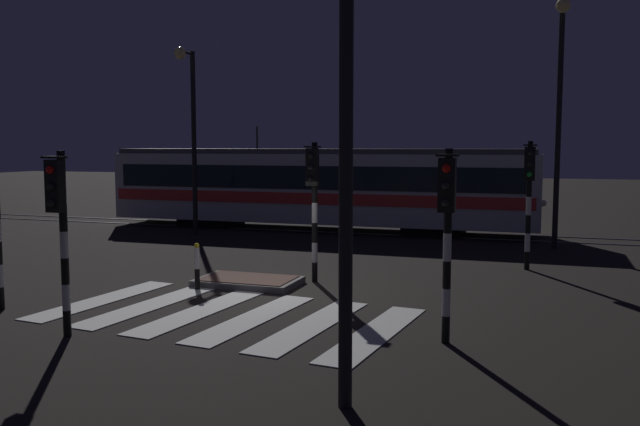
# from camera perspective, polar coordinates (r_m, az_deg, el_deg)

# --- Properties ---
(ground_plane) EXTENTS (120.00, 120.00, 0.00)m
(ground_plane) POSITION_cam_1_polar(r_m,az_deg,el_deg) (15.67, -4.19, -6.67)
(ground_plane) COLOR black
(rail_near) EXTENTS (80.00, 0.12, 0.03)m
(rail_near) POSITION_cam_1_polar(r_m,az_deg,el_deg) (25.63, 5.03, -1.81)
(rail_near) COLOR #59595E
(rail_near) RESTS_ON ground
(rail_far) EXTENTS (80.00, 0.12, 0.03)m
(rail_far) POSITION_cam_1_polar(r_m,az_deg,el_deg) (27.01, 5.74, -1.44)
(rail_far) COLOR #59595E
(rail_far) RESTS_ON ground
(crosswalk_zebra) EXTENTS (7.40, 4.78, 0.02)m
(crosswalk_zebra) POSITION_cam_1_polar(r_m,az_deg,el_deg) (13.64, -7.97, -8.54)
(crosswalk_zebra) COLOR silver
(crosswalk_zebra) RESTS_ON ground
(traffic_island) EXTENTS (2.43, 1.47, 0.18)m
(traffic_island) POSITION_cam_1_polar(r_m,az_deg,el_deg) (16.44, -6.11, -5.79)
(traffic_island) COLOR slate
(traffic_island) RESTS_ON ground
(traffic_light_median_centre) EXTENTS (0.36, 0.42, 3.44)m
(traffic_light_median_centre) POSITION_cam_1_polar(r_m,az_deg,el_deg) (16.36, -0.56, 1.91)
(traffic_light_median_centre) COLOR black
(traffic_light_median_centre) RESTS_ON ground
(traffic_light_corner_near_right) EXTENTS (0.36, 0.42, 3.31)m
(traffic_light_corner_near_right) POSITION_cam_1_polar(r_m,az_deg,el_deg) (11.38, 10.71, -0.29)
(traffic_light_corner_near_right) COLOR black
(traffic_light_corner_near_right) RESTS_ON ground
(traffic_light_kerb_mid_left) EXTENTS (0.36, 0.42, 3.27)m
(traffic_light_kerb_mid_left) POSITION_cam_1_polar(r_m,az_deg,el_deg) (12.43, -21.20, -0.19)
(traffic_light_kerb_mid_left) COLOR black
(traffic_light_kerb_mid_left) RESTS_ON ground
(traffic_light_corner_far_right) EXTENTS (0.36, 0.42, 3.49)m
(traffic_light_corner_far_right) POSITION_cam_1_polar(r_m,az_deg,el_deg) (18.88, 17.30, 2.24)
(traffic_light_corner_far_right) COLOR black
(traffic_light_corner_far_right) RESTS_ON ground
(street_lamp_trackside_left) EXTENTS (0.44, 1.21, 6.89)m
(street_lamp_trackside_left) POSITION_cam_1_polar(r_m,az_deg,el_deg) (25.60, -10.94, 7.92)
(street_lamp_trackside_left) COLOR black
(street_lamp_trackside_left) RESTS_ON ground
(street_lamp_trackside_right) EXTENTS (0.44, 1.21, 7.85)m
(street_lamp_trackside_right) POSITION_cam_1_polar(r_m,az_deg,el_deg) (23.05, 19.64, 9.26)
(street_lamp_trackside_right) COLOR black
(street_lamp_trackside_right) RESTS_ON ground
(street_lamp_near_kerb) EXTENTS (0.44, 1.21, 7.36)m
(street_lamp_near_kerb) POSITION_cam_1_polar(r_m,az_deg,el_deg) (8.26, 1.76, 14.76)
(street_lamp_near_kerb) COLOR black
(street_lamp_near_kerb) RESTS_ON ground
(tram) EXTENTS (17.34, 2.58, 4.15)m
(tram) POSITION_cam_1_polar(r_m,az_deg,el_deg) (26.91, -0.30, 2.28)
(tram) COLOR silver
(tram) RESTS_ON ground
(bollard_island_edge) EXTENTS (0.12, 0.12, 1.11)m
(bollard_island_edge) POSITION_cam_1_polar(r_m,az_deg,el_deg) (15.97, -10.38, -4.47)
(bollard_island_edge) COLOR black
(bollard_island_edge) RESTS_ON ground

